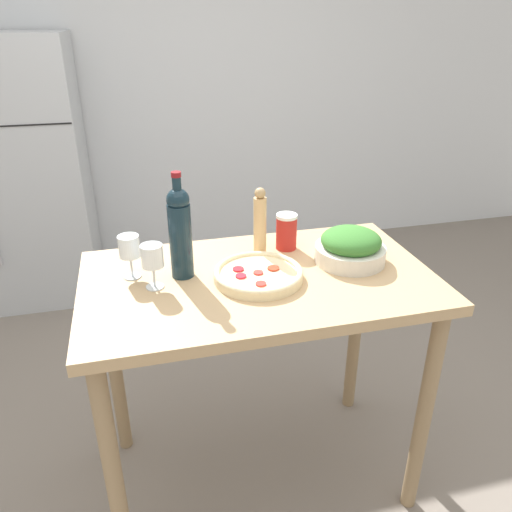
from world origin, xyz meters
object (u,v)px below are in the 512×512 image
Objects in this scene: wine_glass_far at (129,249)px; salt_canister at (286,231)px; refrigerator at (34,173)px; salad_bowl at (351,247)px; homemade_pizza at (258,274)px; wine_bottle at (180,231)px; pepper_mill at (260,223)px; wine_glass_near at (152,258)px.

wine_glass_far is 0.59m from salt_canister.
salad_bowl is (1.35, -1.89, 0.16)m from refrigerator.
homemade_pizza is (0.99, -1.95, 0.13)m from refrigerator.
salad_bowl is 0.25m from salt_canister.
wine_bottle is 1.21× the size of homemade_pizza.
salt_canister is at bearing 14.64° from pepper_mill.
pepper_mill is at bearing 73.82° from homemade_pizza.
wine_glass_near is at bearing -53.22° from wine_glass_far.
salad_bowl is at bearing -5.32° from wine_glass_far.
homemade_pizza is 0.28m from salt_canister.
salt_canister is at bearing 20.20° from wine_glass_near.
wine_glass_far reaches higher than homemade_pizza.
salt_canister is (-0.19, 0.17, 0.01)m from salad_bowl.
homemade_pizza is (-0.36, -0.05, -0.04)m from salad_bowl.
homemade_pizza is at bearing -4.92° from wine_glass_near.
refrigerator is 1.92m from wine_glass_far.
refrigerator is at bearing 120.72° from pepper_mill.
refrigerator is at bearing 123.76° from salt_canister.
homemade_pizza is 2.20× the size of salt_canister.
salt_canister is (0.11, 0.03, -0.06)m from pepper_mill.
pepper_mill is 0.34m from salad_bowl.
pepper_mill is 0.13m from salt_canister.
pepper_mill is 0.22m from homemade_pizza.
wine_bottle is (0.75, -1.86, 0.27)m from refrigerator.
refrigerator is 5.50× the size of homemade_pizza.
refrigerator is 10.95× the size of wine_glass_far.
refrigerator is at bearing 116.97° from homemade_pizza.
wine_glass_near is at bearing -159.80° from salt_canister.
salad_bowl is 0.84× the size of homemade_pizza.
wine_glass_far is at bearing -72.44° from refrigerator.
salad_bowl is at bearing -54.63° from refrigerator.
wine_glass_near is at bearing -148.56° from wine_bottle.
wine_glass_far is 0.59× the size of pepper_mill.
wine_bottle is 0.32m from pepper_mill.
salt_canister is (0.58, 0.09, -0.04)m from wine_glass_far.
salad_bowl is (0.30, -0.14, -0.07)m from pepper_mill.
wine_glass_far is at bearing 126.78° from wine_glass_near.
pepper_mill is 1.02× the size of salad_bowl.
refrigerator reaches higher than pepper_mill.
salt_canister is (0.17, 0.22, 0.05)m from homemade_pizza.
homemade_pizza is at bearing -106.18° from pepper_mill.
refrigerator reaches higher than wine_glass_far.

